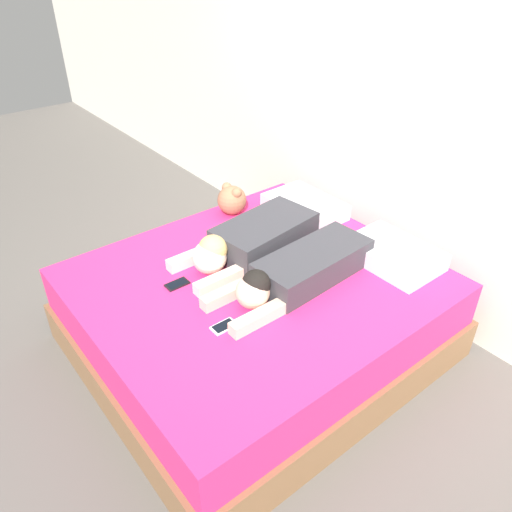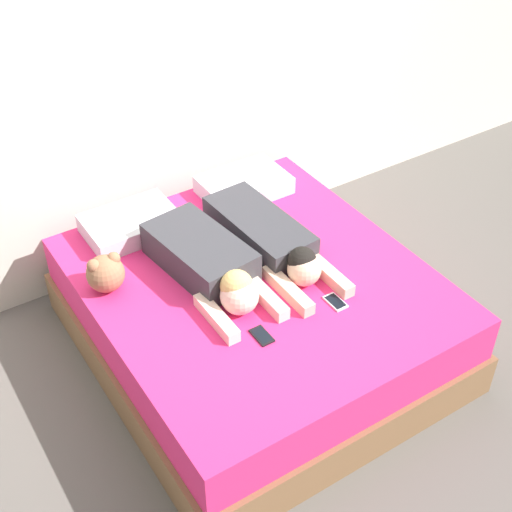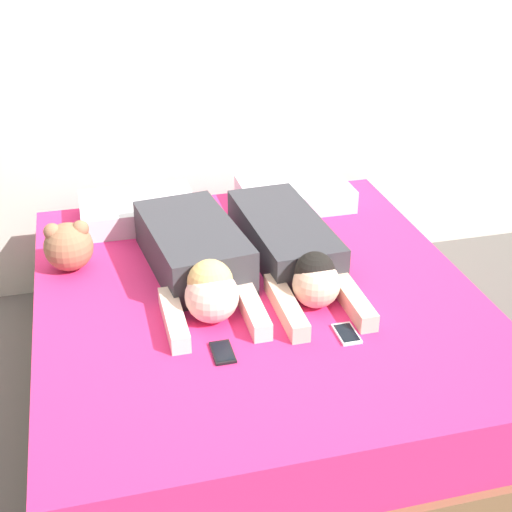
% 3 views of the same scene
% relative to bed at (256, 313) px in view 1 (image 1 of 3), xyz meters
% --- Properties ---
extents(ground_plane, '(12.00, 12.00, 0.00)m').
position_rel_bed_xyz_m(ground_plane, '(0.00, 0.00, -0.27)').
color(ground_plane, '#5B5651').
extents(wall_back, '(12.00, 0.06, 2.60)m').
position_rel_bed_xyz_m(wall_back, '(0.00, 1.15, 1.03)').
color(wall_back, beige).
rests_on(wall_back, ground_plane).
extents(bed, '(1.82, 2.01, 0.54)m').
position_rel_bed_xyz_m(bed, '(0.00, 0.00, 0.00)').
color(bed, brown).
rests_on(bed, ground_plane).
extents(pillow_head_left, '(0.54, 0.38, 0.11)m').
position_rel_bed_xyz_m(pillow_head_left, '(-0.40, 0.76, 0.33)').
color(pillow_head_left, silver).
rests_on(pillow_head_left, bed).
extents(pillow_head_right, '(0.54, 0.38, 0.11)m').
position_rel_bed_xyz_m(pillow_head_right, '(0.40, 0.76, 0.33)').
color(pillow_head_right, silver).
rests_on(pillow_head_right, bed).
extents(person_left, '(0.43, 0.96, 0.23)m').
position_rel_bed_xyz_m(person_left, '(-0.22, 0.13, 0.37)').
color(person_left, '#333338').
rests_on(person_left, bed).
extents(person_right, '(0.35, 1.06, 0.22)m').
position_rel_bed_xyz_m(person_right, '(0.20, 0.15, 0.36)').
color(person_right, '#333338').
rests_on(person_right, bed).
extents(cell_phone_left, '(0.07, 0.13, 0.01)m').
position_rel_bed_xyz_m(cell_phone_left, '(-0.22, -0.40, 0.28)').
color(cell_phone_left, black).
rests_on(cell_phone_left, bed).
extents(cell_phone_right, '(0.07, 0.13, 0.01)m').
position_rel_bed_xyz_m(cell_phone_right, '(0.24, -0.40, 0.28)').
color(cell_phone_right, silver).
rests_on(cell_phone_right, bed).
extents(plush_toy, '(0.21, 0.21, 0.22)m').
position_rel_bed_xyz_m(plush_toy, '(-0.73, 0.36, 0.38)').
color(plush_toy, '#996647').
rests_on(plush_toy, bed).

